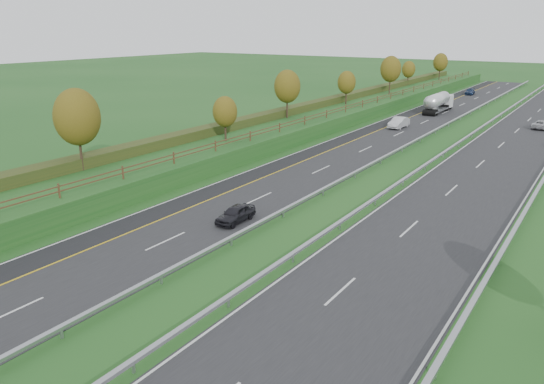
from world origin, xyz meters
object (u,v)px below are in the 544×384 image
at_px(car_dark_near, 236,214).
at_px(road_tanker, 439,102).
at_px(car_silver_mid, 399,122).
at_px(car_small_far, 470,92).
at_px(car_oncoming, 541,124).

bearing_deg(car_dark_near, road_tanker, 91.87).
height_order(car_silver_mid, car_small_far, car_silver_mid).
bearing_deg(car_silver_mid, car_dark_near, -83.85).
bearing_deg(car_oncoming, car_dark_near, 78.49).
bearing_deg(car_small_far, car_dark_near, -92.89).
bearing_deg(road_tanker, car_small_far, 92.82).
bearing_deg(road_tanker, car_oncoming, -23.67).
bearing_deg(car_oncoming, road_tanker, -20.71).
bearing_deg(car_silver_mid, road_tanker, 90.39).
distance_m(car_dark_near, car_silver_mid, 46.76).
distance_m(road_tanker, car_oncoming, 19.72).
relative_size(car_dark_near, car_small_far, 0.89).
xyz_separation_m(car_dark_near, car_oncoming, (14.89, 57.74, -0.02)).
bearing_deg(car_oncoming, car_small_far, -59.83).
bearing_deg(car_dark_near, car_oncoming, 74.68).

